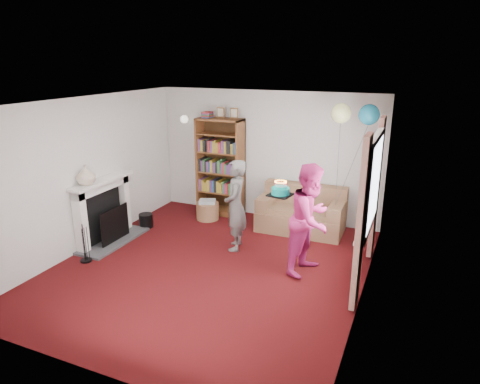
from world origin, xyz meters
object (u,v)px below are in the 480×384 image
at_px(person_striped, 236,206).
at_px(birthday_cake, 280,191).
at_px(bookcase, 221,168).
at_px(person_magenta, 311,219).
at_px(sofa, 302,213).

bearing_deg(person_striped, birthday_cake, 56.10).
relative_size(bookcase, birthday_cake, 6.66).
xyz_separation_m(bookcase, person_magenta, (2.31, -1.79, -0.12)).
distance_m(sofa, person_magenta, 1.72).
bearing_deg(person_striped, bookcase, -164.86).
height_order(person_striped, person_magenta, person_magenta).
bearing_deg(sofa, bookcase, 171.14).
height_order(person_striped, birthday_cake, person_striped).
relative_size(person_striped, birthday_cake, 4.69).
relative_size(sofa, person_magenta, 0.94).
bearing_deg(person_striped, sofa, 129.42).
bearing_deg(bookcase, birthday_cake, -43.47).
xyz_separation_m(person_striped, person_magenta, (1.33, -0.30, 0.07)).
xyz_separation_m(sofa, person_striped, (-0.79, -1.25, 0.45)).
distance_m(person_striped, birthday_cake, 0.96).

